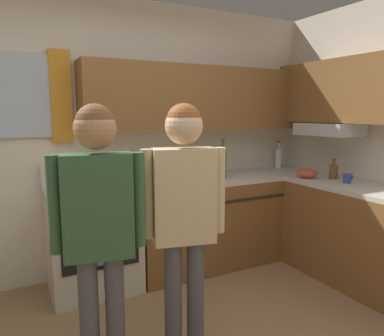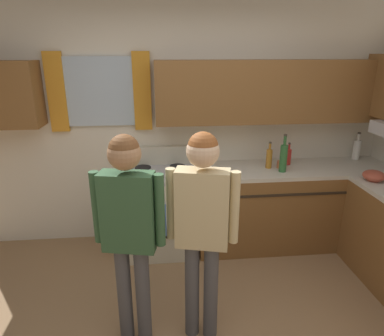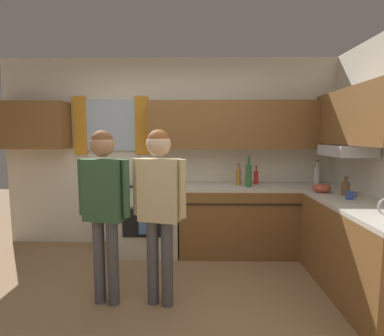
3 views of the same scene
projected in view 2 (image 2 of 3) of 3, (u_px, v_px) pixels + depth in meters
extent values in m
cube|color=silver|center=(177.00, 126.00, 3.73)|extent=(4.60, 0.10, 2.60)
cube|color=silver|center=(100.00, 92.00, 3.47)|extent=(0.68, 0.03, 0.69)
cube|color=orange|center=(56.00, 93.00, 3.42)|extent=(0.18, 0.04, 0.79)
cube|color=orange|center=(142.00, 92.00, 3.50)|extent=(0.18, 0.04, 0.79)
cube|color=brown|center=(277.00, 92.00, 3.51)|extent=(2.53, 0.32, 0.63)
cube|color=brown|center=(291.00, 207.00, 3.80)|extent=(2.11, 0.62, 0.86)
cube|color=beige|center=(295.00, 169.00, 3.65)|extent=(2.11, 0.62, 0.04)
cube|color=#2D2319|center=(305.00, 194.00, 3.41)|extent=(1.99, 0.01, 0.02)
cube|color=beige|center=(162.00, 213.00, 3.66)|extent=(0.74, 0.62, 0.86)
cube|color=black|center=(162.00, 222.00, 3.35)|extent=(0.62, 0.01, 0.36)
cylinder|color=#ADADB2|center=(161.00, 203.00, 3.25)|extent=(0.62, 0.02, 0.02)
cube|color=#ADADB2|center=(161.00, 173.00, 3.51)|extent=(0.74, 0.62, 0.04)
cube|color=beige|center=(160.00, 155.00, 3.73)|extent=(0.74, 0.08, 0.20)
cylinder|color=black|center=(142.00, 176.00, 3.36)|extent=(0.17, 0.17, 0.01)
cylinder|color=black|center=(179.00, 175.00, 3.40)|extent=(0.17, 0.17, 0.01)
cylinder|color=black|center=(143.00, 168.00, 3.62)|extent=(0.17, 0.17, 0.01)
cylinder|color=black|center=(177.00, 166.00, 3.65)|extent=(0.17, 0.17, 0.01)
cube|color=#4C72B7|center=(162.00, 220.00, 3.30)|extent=(0.20, 0.02, 0.34)
cylinder|color=red|center=(288.00, 157.00, 3.70)|extent=(0.06, 0.06, 0.17)
cylinder|color=red|center=(289.00, 147.00, 3.67)|extent=(0.02, 0.02, 0.06)
cylinder|color=#3F382D|center=(290.00, 143.00, 3.65)|extent=(0.03, 0.03, 0.02)
cylinder|color=#2D6633|center=(283.00, 159.00, 3.47)|extent=(0.08, 0.08, 0.28)
cylinder|color=#2D6633|center=(285.00, 141.00, 3.41)|extent=(0.03, 0.03, 0.10)
cylinder|color=#3F382D|center=(286.00, 135.00, 3.39)|extent=(0.03, 0.03, 0.02)
cylinder|color=#B27223|center=(269.00, 159.00, 3.59)|extent=(0.06, 0.06, 0.20)
cylinder|color=#B27223|center=(270.00, 147.00, 3.55)|extent=(0.02, 0.02, 0.07)
cylinder|color=#3F382D|center=(270.00, 143.00, 3.53)|extent=(0.03, 0.03, 0.02)
cylinder|color=white|center=(357.00, 150.00, 3.88)|extent=(0.08, 0.08, 0.22)
cylinder|color=white|center=(359.00, 137.00, 3.83)|extent=(0.03, 0.03, 0.08)
cylinder|color=#3F382D|center=(359.00, 133.00, 3.82)|extent=(0.03, 0.03, 0.02)
cylinder|color=#B76642|center=(280.00, 164.00, 3.61)|extent=(0.07, 0.07, 0.08)
torus|color=#B76642|center=(284.00, 164.00, 3.61)|extent=(0.06, 0.01, 0.06)
cylinder|color=#B24C38|center=(373.00, 179.00, 3.27)|extent=(0.11, 0.11, 0.03)
ellipsoid|color=#B24C38|center=(374.00, 176.00, 3.25)|extent=(0.21, 0.21, 0.10)
cylinder|color=#4C4C51|center=(143.00, 295.00, 2.48)|extent=(0.11, 0.11, 0.79)
cylinder|color=#4C4C51|center=(125.00, 294.00, 2.49)|extent=(0.11, 0.11, 0.79)
cube|color=#335938|center=(128.00, 212.00, 2.27)|extent=(0.38, 0.22, 0.56)
cylinder|color=#335938|center=(160.00, 211.00, 2.24)|extent=(0.07, 0.07, 0.51)
cylinder|color=#335938|center=(97.00, 207.00, 2.28)|extent=(0.07, 0.07, 0.51)
sphere|color=#A87A56|center=(124.00, 154.00, 2.13)|extent=(0.22, 0.22, 0.22)
sphere|color=brown|center=(124.00, 150.00, 2.12)|extent=(0.20, 0.20, 0.20)
cylinder|color=#4C4C51|center=(211.00, 292.00, 2.51)|extent=(0.11, 0.11, 0.79)
cylinder|color=#4C4C51|center=(192.00, 290.00, 2.53)|extent=(0.11, 0.11, 0.79)
cube|color=#D1BC8C|center=(202.00, 209.00, 2.30)|extent=(0.39, 0.24, 0.56)
cylinder|color=#D1BC8C|center=(234.00, 208.00, 2.27)|extent=(0.07, 0.07, 0.51)
cylinder|color=#D1BC8C|center=(171.00, 204.00, 2.32)|extent=(0.07, 0.07, 0.51)
sphere|color=beige|center=(203.00, 151.00, 2.17)|extent=(0.22, 0.22, 0.22)
sphere|color=brown|center=(203.00, 147.00, 2.16)|extent=(0.20, 0.20, 0.20)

